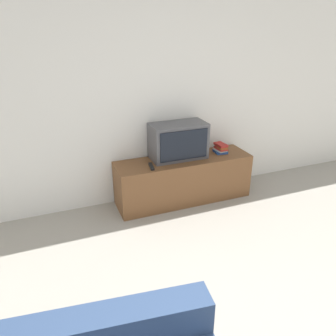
{
  "coord_description": "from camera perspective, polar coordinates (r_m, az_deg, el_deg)",
  "views": [
    {
      "loc": [
        -1.07,
        -0.57,
        2.04
      ],
      "look_at": [
        0.04,
        2.25,
        0.7
      ],
      "focal_mm": 35.0,
      "sensor_mm": 36.0,
      "label": 1
    }
  ],
  "objects": [
    {
      "name": "tv_stand",
      "position": [
        4.06,
        2.7,
        -1.99
      ],
      "size": [
        1.66,
        0.47,
        0.55
      ],
      "color": "brown",
      "rests_on": "ground_plane"
    },
    {
      "name": "remote_on_stand",
      "position": [
        3.7,
        -2.96,
        0.27
      ],
      "size": [
        0.07,
        0.19,
        0.02
      ],
      "rotation": [
        0.0,
        0.0,
        -0.16
      ],
      "color": "black",
      "rests_on": "tv_stand"
    },
    {
      "name": "book_stack",
      "position": [
        4.18,
        9.13,
        3.41
      ],
      "size": [
        0.16,
        0.21,
        0.11
      ],
      "color": "#23478E",
      "rests_on": "tv_stand"
    },
    {
      "name": "wall_back",
      "position": [
        3.83,
        -5.05,
        12.61
      ],
      "size": [
        9.0,
        0.06,
        2.6
      ],
      "color": "white",
      "rests_on": "ground_plane"
    },
    {
      "name": "television",
      "position": [
        3.9,
        1.81,
        4.74
      ],
      "size": [
        0.66,
        0.35,
        0.43
      ],
      "color": "#4C4C51",
      "rests_on": "tv_stand"
    }
  ]
}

